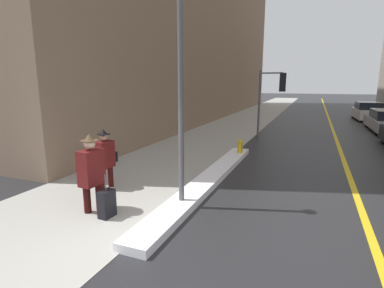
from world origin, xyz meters
name	(u,v)px	position (x,y,z in m)	size (l,w,h in m)	color
ground_plane	(127,248)	(0.00, 0.00, 0.00)	(160.00, 160.00, 0.00)	#232326
sidewalk_slab	(233,126)	(-2.00, 15.00, 0.01)	(4.00, 80.00, 0.01)	#9E9B93
road_centre_stripe	(334,132)	(4.00, 15.00, 0.00)	(0.16, 80.00, 0.00)	gold
snow_bank_curb	(209,179)	(0.19, 3.83, 0.09)	(0.65, 8.08, 0.18)	white
lamp_post	(181,73)	(0.18, 1.95, 3.01)	(0.28, 0.28, 5.04)	#515156
traffic_light_near	(274,90)	(0.92, 11.57, 2.47)	(1.31, 0.32, 3.43)	#515156
pedestrian_in_fedora	(91,170)	(-1.54, 1.00, 0.96)	(0.37, 0.56, 1.75)	#340C0C
pedestrian_with_shoulder_bag	(105,156)	(-2.24, 2.36, 0.88)	(0.35, 0.72, 1.62)	#340C0C
parked_car_white	(368,112)	(6.67, 22.38, 0.64)	(1.91, 4.20, 1.37)	silver
rolling_suitcase	(107,204)	(-1.07, 0.86, 0.30)	(0.25, 0.37, 0.95)	black
fire_hydrant	(240,148)	(0.33, 7.09, 0.35)	(0.20, 0.20, 0.70)	gold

